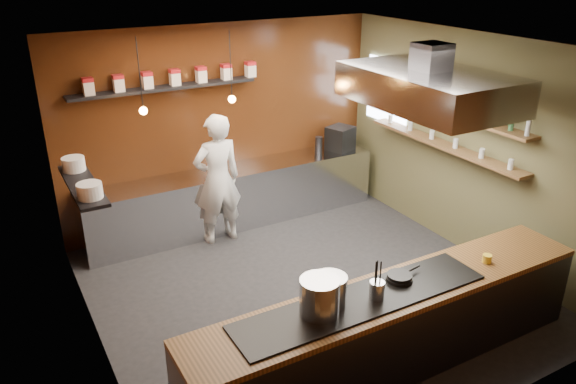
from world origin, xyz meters
TOP-DOWN VIEW (x-y plane):
  - floor at (0.00, 0.00)m, footprint 5.00×5.00m
  - back_wall at (0.00, 2.50)m, footprint 5.00×0.00m
  - left_wall at (-2.50, 0.00)m, footprint 0.00×5.00m
  - right_wall at (2.50, 0.00)m, footprint 0.00×5.00m
  - ceiling at (0.00, 0.00)m, footprint 5.00×5.00m
  - window_pane at (2.45, 1.70)m, footprint 0.00×1.00m
  - prep_counter at (0.00, 2.17)m, footprint 4.60×0.65m
  - pass_counter at (-0.00, -1.60)m, footprint 4.40×0.72m
  - tin_shelf at (-0.90, 2.36)m, footprint 2.60×0.26m
  - plate_shelf at (-2.34, 1.00)m, footprint 0.30×1.40m
  - bottle_shelf_upper at (2.34, 0.30)m, footprint 0.26×2.80m
  - bottle_shelf_lower at (2.34, 0.30)m, footprint 0.26×2.80m
  - extractor_hood at (1.30, -0.40)m, footprint 1.20×2.00m
  - pendant_left at (-1.40, 1.70)m, footprint 0.10×0.10m
  - pendant_right at (-0.20, 1.70)m, footprint 0.10×0.10m
  - storage_tins at (-0.75, 2.36)m, footprint 2.43×0.13m
  - plate_stacks at (-2.34, 1.00)m, footprint 0.26×1.16m
  - bottles at (2.34, 0.30)m, footprint 0.06×2.66m
  - wine_glasses at (2.34, 0.30)m, footprint 0.07×2.37m
  - stockpot_large at (-0.87, -1.58)m, footprint 0.44×0.44m
  - stockpot_small at (-0.72, -1.52)m, footprint 0.42×0.42m
  - utensil_crock at (-0.28, -1.65)m, footprint 0.16×0.16m
  - frying_pan at (0.12, -1.51)m, footprint 0.43×0.27m
  - butter_jar at (1.16, -1.66)m, footprint 0.11×0.11m
  - espresso_machine at (1.90, 2.15)m, footprint 0.48×0.47m
  - chef at (-0.43, 1.79)m, footprint 0.70×0.47m

SIDE VIEW (x-z plane):
  - floor at x=0.00m, z-range 0.00..0.00m
  - prep_counter at x=0.00m, z-range 0.00..0.90m
  - pass_counter at x=0.00m, z-range 0.00..0.94m
  - chef at x=-0.43m, z-range 0.00..1.91m
  - butter_jar at x=1.16m, z-range 0.92..1.01m
  - frying_pan at x=0.12m, z-range 0.94..1.01m
  - utensil_crock at x=-0.28m, z-range 0.94..1.12m
  - stockpot_small at x=-0.72m, z-range 0.94..1.24m
  - espresso_machine at x=1.90m, z-range 0.90..1.29m
  - stockpot_large at x=-0.87m, z-range 0.94..1.29m
  - bottle_shelf_lower at x=2.34m, z-range 1.43..1.47m
  - back_wall at x=0.00m, z-range -1.00..4.00m
  - left_wall at x=-2.50m, z-range -1.00..4.00m
  - right_wall at x=2.50m, z-range -1.00..4.00m
  - wine_glasses at x=2.34m, z-range 1.47..1.60m
  - plate_shelf at x=-2.34m, z-range 1.53..1.57m
  - plate_stacks at x=-2.34m, z-range 1.57..1.73m
  - window_pane at x=2.45m, z-range 1.40..2.40m
  - bottle_shelf_upper at x=2.34m, z-range 1.90..1.94m
  - bottles at x=2.34m, z-range 1.94..2.18m
  - pendant_left at x=-1.40m, z-range 1.68..2.63m
  - pendant_right at x=-0.20m, z-range 1.68..2.63m
  - tin_shelf at x=-0.90m, z-range 2.18..2.22m
  - storage_tins at x=-0.75m, z-range 2.22..2.44m
  - extractor_hood at x=1.30m, z-range 2.15..2.87m
  - ceiling at x=0.00m, z-range 3.00..3.00m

